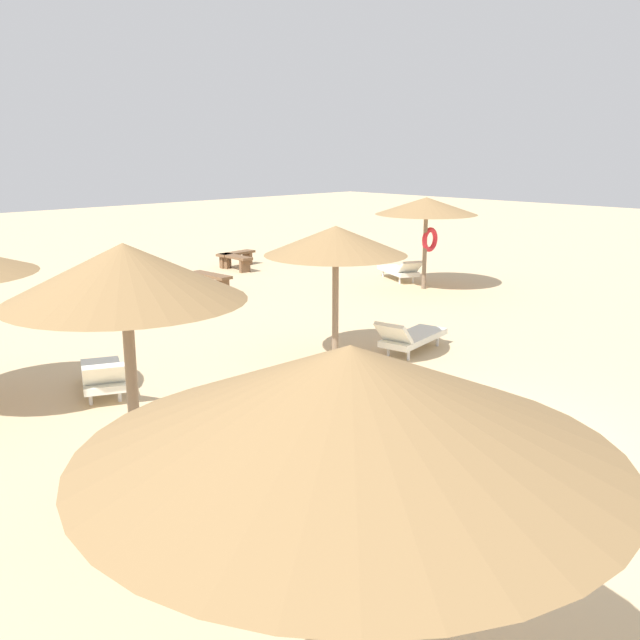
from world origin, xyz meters
TOP-DOWN VIEW (x-y plane):
  - ground_plane at (0.00, 0.00)m, footprint 80.00×80.00m
  - parasol_1 at (8.17, 7.10)m, footprint 2.86×2.86m
  - parasol_2 at (-5.19, -2.54)m, footprint 3.00×3.00m
  - parasol_3 at (1.27, 3.89)m, footprint 2.62×2.62m
  - parasol_4 at (-4.38, 1.29)m, footprint 2.42×2.42m
  - lounger_0 at (-2.69, 5.34)m, footprint 1.36×1.97m
  - lounger_1 at (8.65, 8.38)m, footprint 1.38×1.98m
  - lounger_3 at (2.80, 3.32)m, footprint 1.95×0.94m
  - bench_0 at (3.60, 11.10)m, footprint 0.46×1.52m
  - bench_1 at (6.71, 13.96)m, footprint 1.54×0.58m
  - bench_2 at (6.21, 13.36)m, footprint 0.49×1.52m

SIDE VIEW (x-z plane):
  - ground_plane at x=0.00m, z-range 0.00..0.00m
  - lounger_1 at x=8.65m, z-range -0.05..0.68m
  - lounger_0 at x=-2.69m, z-range -0.06..0.70m
  - lounger_3 at x=2.80m, z-range -0.06..0.70m
  - bench_0 at x=3.60m, z-range 0.10..0.59m
  - bench_1 at x=6.71m, z-range 0.10..0.59m
  - bench_2 at x=6.21m, z-range 0.10..0.59m
  - parasol_3 at x=1.27m, z-range 1.01..3.58m
  - parasol_1 at x=8.17m, z-range 1.03..3.63m
  - parasol_2 at x=-5.19m, z-range 1.15..4.09m
  - parasol_4 at x=-4.38m, z-range 1.21..4.24m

